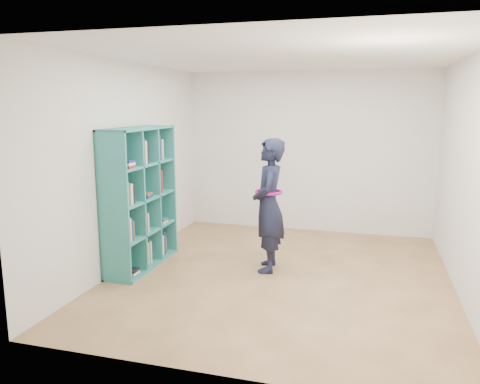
# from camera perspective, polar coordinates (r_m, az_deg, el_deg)

# --- Properties ---
(floor) EXTENTS (4.50, 4.50, 0.00)m
(floor) POSITION_cam_1_polar(r_m,az_deg,el_deg) (5.85, 4.87, -10.12)
(floor) COLOR brown
(floor) RESTS_ON ground
(ceiling) EXTENTS (4.50, 4.50, 0.00)m
(ceiling) POSITION_cam_1_polar(r_m,az_deg,el_deg) (5.50, 5.31, 16.14)
(ceiling) COLOR white
(ceiling) RESTS_ON wall_back
(wall_left) EXTENTS (0.02, 4.50, 2.60)m
(wall_left) POSITION_cam_1_polar(r_m,az_deg,el_deg) (6.21, -13.39, 3.23)
(wall_left) COLOR silver
(wall_left) RESTS_ON floor
(wall_right) EXTENTS (0.02, 4.50, 2.60)m
(wall_right) POSITION_cam_1_polar(r_m,az_deg,el_deg) (5.52, 25.93, 1.56)
(wall_right) COLOR silver
(wall_right) RESTS_ON floor
(wall_back) EXTENTS (4.00, 0.02, 2.60)m
(wall_back) POSITION_cam_1_polar(r_m,az_deg,el_deg) (7.73, 8.21, 4.80)
(wall_back) COLOR silver
(wall_back) RESTS_ON floor
(wall_front) EXTENTS (4.00, 0.02, 2.60)m
(wall_front) POSITION_cam_1_polar(r_m,az_deg,el_deg) (3.37, -2.09, -2.49)
(wall_front) COLOR silver
(wall_front) RESTS_ON floor
(bookshelf) EXTENTS (0.39, 1.34, 1.79)m
(bookshelf) POSITION_cam_1_polar(r_m,az_deg,el_deg) (6.09, -12.35, -0.88)
(bookshelf) COLOR #298176
(bookshelf) RESTS_ON floor
(person) EXTENTS (0.49, 0.66, 1.67)m
(person) POSITION_cam_1_polar(r_m,az_deg,el_deg) (5.82, 3.51, -1.63)
(person) COLOR black
(person) RESTS_ON floor
(smartphone) EXTENTS (0.05, 0.10, 0.13)m
(smartphone) POSITION_cam_1_polar(r_m,az_deg,el_deg) (5.88, 2.31, -0.39)
(smartphone) COLOR silver
(smartphone) RESTS_ON person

